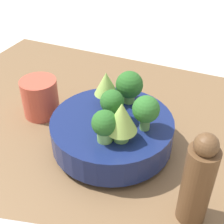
{
  "coord_description": "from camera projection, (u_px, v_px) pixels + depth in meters",
  "views": [
    {
      "loc": [
        0.19,
        -0.42,
        0.49
      ],
      "look_at": [
        -0.01,
        0.04,
        0.13
      ],
      "focal_mm": 50.0,
      "sensor_mm": 36.0,
      "label": 1
    }
  ],
  "objects": [
    {
      "name": "pepper_mill",
      "position": [
        198.0,
        181.0,
        0.48
      ],
      "size": [
        0.05,
        0.05,
        0.18
      ],
      "color": "brown",
      "rests_on": "table"
    },
    {
      "name": "broccoli_floret_back",
      "position": [
        129.0,
        86.0,
        0.66
      ],
      "size": [
        0.06,
        0.06,
        0.07
      ],
      "color": "#6BA34C",
      "rests_on": "bowl"
    },
    {
      "name": "broccoli_floret_right",
      "position": [
        146.0,
        110.0,
        0.58
      ],
      "size": [
        0.05,
        0.05,
        0.07
      ],
      "color": "#609347",
      "rests_on": "bowl"
    },
    {
      "name": "broccoli_floret_center",
      "position": [
        112.0,
        104.0,
        0.61
      ],
      "size": [
        0.05,
        0.05,
        0.07
      ],
      "color": "#609347",
      "rests_on": "bowl"
    },
    {
      "name": "broccoli_floret_front",
      "position": [
        104.0,
        125.0,
        0.56
      ],
      "size": [
        0.05,
        0.05,
        0.06
      ],
      "color": "#7AB256",
      "rests_on": "bowl"
    },
    {
      "name": "ground_plane",
      "position": [
        110.0,
        171.0,
        0.66
      ],
      "size": [
        6.0,
        6.0,
        0.0
      ],
      "primitive_type": "plane",
      "color": "beige"
    },
    {
      "name": "bowl",
      "position": [
        112.0,
        132.0,
        0.65
      ],
      "size": [
        0.25,
        0.25,
        0.07
      ],
      "color": "navy",
      "rests_on": "table"
    },
    {
      "name": "romanesco_piece_far",
      "position": [
        106.0,
        85.0,
        0.65
      ],
      "size": [
        0.05,
        0.05,
        0.08
      ],
      "color": "#7AB256",
      "rests_on": "bowl"
    },
    {
      "name": "table",
      "position": [
        110.0,
        166.0,
        0.65
      ],
      "size": [
        1.09,
        0.89,
        0.03
      ],
      "color": "brown",
      "rests_on": "ground_plane"
    },
    {
      "name": "cup",
      "position": [
        40.0,
        98.0,
        0.74
      ],
      "size": [
        0.09,
        0.09,
        0.09
      ],
      "color": "#C64C38",
      "rests_on": "table"
    },
    {
      "name": "romanesco_piece_near",
      "position": [
        122.0,
        119.0,
        0.55
      ],
      "size": [
        0.06,
        0.06,
        0.08
      ],
      "color": "#609347",
      "rests_on": "bowl"
    }
  ]
}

